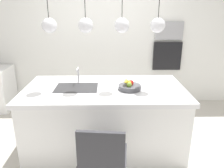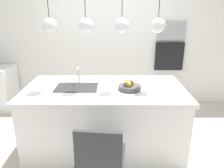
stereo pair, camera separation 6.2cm
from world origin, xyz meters
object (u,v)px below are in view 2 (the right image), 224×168
(fruit_bowl, at_px, (129,86))
(oven, at_px, (169,56))
(microwave, at_px, (171,31))
(chair_near, at_px, (101,157))

(fruit_bowl, height_order, oven, oven)
(fruit_bowl, relative_size, microwave, 0.54)
(chair_near, bearing_deg, microwave, 63.79)
(fruit_bowl, distance_m, oven, 1.89)
(microwave, relative_size, chair_near, 0.63)
(oven, xyz_separation_m, chair_near, (-1.24, -2.52, -0.49))
(oven, bearing_deg, fruit_bowl, -118.66)
(fruit_bowl, bearing_deg, oven, 61.34)
(microwave, height_order, chair_near, microwave)
(oven, bearing_deg, microwave, 0.00)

